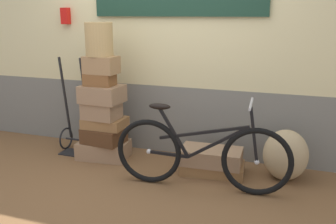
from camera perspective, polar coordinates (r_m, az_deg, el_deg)
The scene contains 15 objects.
ground at distance 4.18m, azimuth -4.99°, elevation -9.69°, with size 10.20×5.20×0.06m, color brown.
station_building at distance 4.60m, azimuth -0.83°, elevation 9.61°, with size 8.20×0.74×2.56m.
suitcase_0 at distance 4.61m, azimuth -9.74°, elevation -5.65°, with size 0.59×0.38×0.20m, color #937051.
suitcase_1 at distance 4.52m, azimuth -9.73°, elevation -3.51°, with size 0.46×0.35×0.18m, color #4C2D19.
suitcase_2 at distance 4.50m, azimuth -9.56°, elevation -1.60°, with size 0.48×0.35×0.12m, color olive.
suitcase_3 at distance 4.43m, azimuth -10.07°, elevation 0.23°, with size 0.40×0.30×0.19m, color #937051.
suitcase_4 at distance 4.39m, azimuth -9.99°, elevation 2.73°, with size 0.46×0.36×0.20m, color #937051.
suitcase_5 at distance 4.36m, azimuth -10.34°, elevation 4.88°, with size 0.33×0.23×0.14m, color brown.
suitcase_6 at distance 4.33m, azimuth -10.12°, elevation 7.06°, with size 0.37×0.25×0.20m, color #9E754C.
suitcase_7 at distance 4.18m, azimuth 6.81°, elevation -8.42°, with size 0.67×0.38×0.11m, color olive.
suitcase_8 at distance 4.10m, azimuth 6.55°, elevation -6.72°, with size 0.65×0.36×0.17m, color #937051.
wicker_basket at distance 4.33m, azimuth -10.44°, elevation 10.84°, with size 0.31×0.31×0.37m, color tan.
luggage_trolley at distance 4.84m, azimuth -13.74°, elevation -2.64°, with size 0.37×0.36×1.19m.
burlap_sack at distance 4.11m, azimuth 17.44°, elevation -6.26°, with size 0.46×0.39×0.54m, color tan.
bicycle at distance 3.71m, azimuth 4.94°, elevation -6.43°, with size 1.75×0.46×0.91m.
Camera 1 is at (1.59, -3.45, 1.70)m, focal length 40.06 mm.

